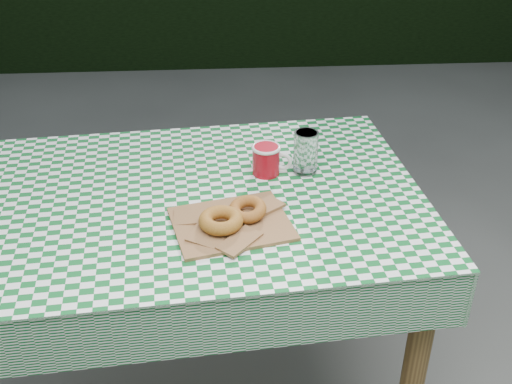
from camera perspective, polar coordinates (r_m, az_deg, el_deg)
ground at (r=2.13m, az=-2.97°, el=-16.77°), size 60.00×60.00×0.00m
table at (r=1.81m, az=-5.47°, el=-10.65°), size 1.22×0.87×0.75m
tablecloth at (r=1.59m, az=-6.15°, el=-0.48°), size 1.24×0.89×0.01m
paper_bag at (r=1.47m, az=-2.24°, el=-2.81°), size 0.31×0.27×0.01m
bagel_front at (r=1.43m, az=-3.19°, el=-2.58°), size 0.11×0.11×0.03m
bagel_back at (r=1.47m, az=-0.78°, el=-1.58°), size 0.12×0.12×0.03m
coffee_mug at (r=1.66m, az=0.92°, el=2.91°), size 0.17×0.17×0.08m
drinking_glass at (r=1.66m, az=4.52°, el=3.60°), size 0.08×0.08×0.12m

